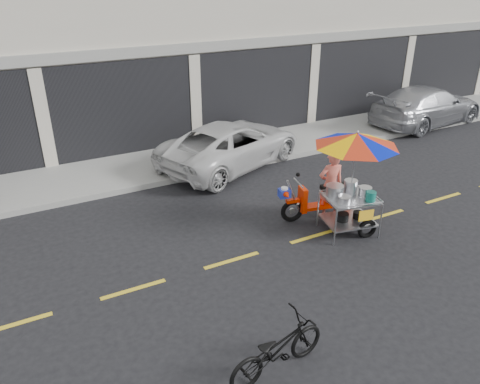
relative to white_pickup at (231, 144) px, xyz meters
name	(u,v)px	position (x,y,z in m)	size (l,w,h in m)	color
ground	(314,236)	(-0.25, -4.47, -0.64)	(90.00, 90.00, 0.00)	black
sidewalk	(210,153)	(-0.25, 1.03, -0.57)	(45.00, 3.00, 0.15)	gray
centerline	(314,236)	(-0.25, -4.47, -0.64)	(42.00, 0.10, 0.01)	gold
white_pickup	(231,144)	(0.00, 0.00, 0.00)	(2.13, 4.63, 1.29)	silver
silver_pickup	(427,106)	(8.14, 0.23, 0.05)	(1.96, 4.81, 1.40)	#A8AAB0
near_bicycle	(277,349)	(-2.95, -7.30, -0.21)	(0.57, 1.63, 0.86)	black
food_vendor_rig	(345,166)	(0.56, -4.32, 0.80)	(2.28, 2.15, 2.30)	black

